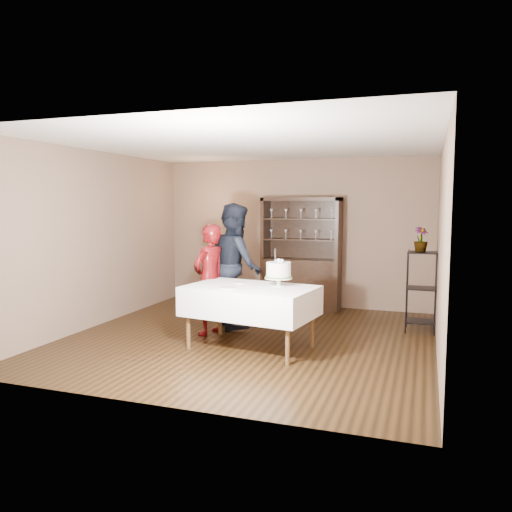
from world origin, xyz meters
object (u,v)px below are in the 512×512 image
object	(u,v)px
man	(236,265)
cake	(279,271)
woman	(210,280)
potted_plant	(421,239)
plant_etagere	(421,288)
china_hutch	(301,272)
cake_table	(250,301)

from	to	relation	value
man	cake	world-z (taller)	man
cake	woman	bearing A→B (deg)	163.33
cake	potted_plant	distance (m)	2.32
plant_etagere	potted_plant	bearing A→B (deg)	167.37
woman	man	bearing A→B (deg)	-178.43
cake	potted_plant	world-z (taller)	potted_plant
china_hutch	potted_plant	world-z (taller)	china_hutch
plant_etagere	cake_table	bearing A→B (deg)	-141.86
plant_etagere	man	size ratio (longest dim) A/B	0.63
woman	potted_plant	bearing A→B (deg)	131.09
plant_etagere	potted_plant	xyz separation A→B (m)	(-0.03, 0.01, 0.72)
man	potted_plant	world-z (taller)	man
potted_plant	woman	bearing A→B (deg)	-157.81
cake_table	potted_plant	world-z (taller)	potted_plant
china_hutch	man	size ratio (longest dim) A/B	1.05
man	potted_plant	xyz separation A→B (m)	(2.68, 0.59, 0.42)
china_hutch	woman	bearing A→B (deg)	-110.19
man	potted_plant	size ratio (longest dim) A/B	5.21
china_hutch	man	distance (m)	1.78
plant_etagere	man	distance (m)	2.79
plant_etagere	cake	distance (m)	2.34
woman	cake_table	bearing A→B (deg)	77.66
plant_etagere	cake_table	distance (m)	2.67
potted_plant	plant_etagere	bearing A→B (deg)	-12.63
china_hutch	man	bearing A→B (deg)	-111.19
woman	man	world-z (taller)	man
plant_etagere	potted_plant	world-z (taller)	potted_plant
man	woman	bearing A→B (deg)	128.69
woman	cake	distance (m)	1.21
plant_etagere	china_hutch	bearing A→B (deg)	153.17
man	potted_plant	distance (m)	2.78
cake	potted_plant	bearing A→B (deg)	41.14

